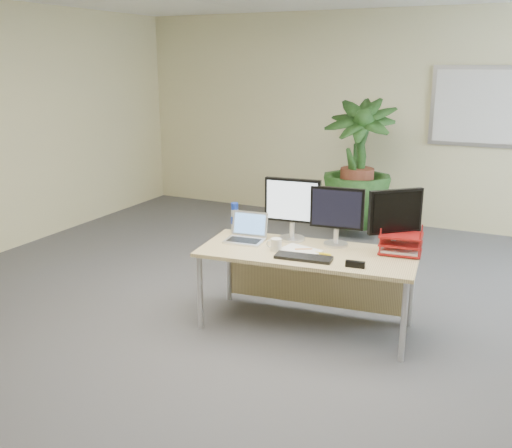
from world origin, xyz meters
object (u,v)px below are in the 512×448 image
at_px(laptop, 247,233).
at_px(monitor_left, 292,205).
at_px(monitor_right, 337,213).
at_px(desk, 310,264).
at_px(floor_plant, 357,176).

bearing_deg(laptop, monitor_left, 26.67).
distance_m(monitor_right, laptop, 0.76).
distance_m(desk, monitor_right, 0.46).
relative_size(floor_plant, monitor_left, 2.91).
xyz_separation_m(floor_plant, monitor_left, (0.14, -2.37, 0.19)).
bearing_deg(monitor_left, laptop, -153.33).
distance_m(floor_plant, monitor_left, 2.39).
xyz_separation_m(monitor_left, laptop, (-0.33, -0.17, -0.24)).
bearing_deg(monitor_right, desk, -136.93).
bearing_deg(desk, laptop, -176.71).
relative_size(desk, laptop, 5.18).
distance_m(floor_plant, laptop, 2.55).
height_order(desk, laptop, laptop).
bearing_deg(monitor_left, monitor_right, 2.26).
bearing_deg(laptop, monitor_right, 14.45).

